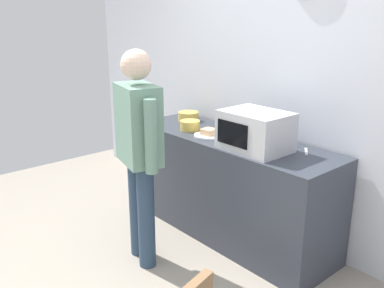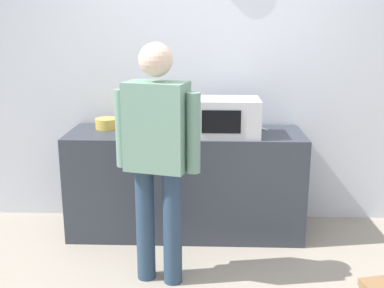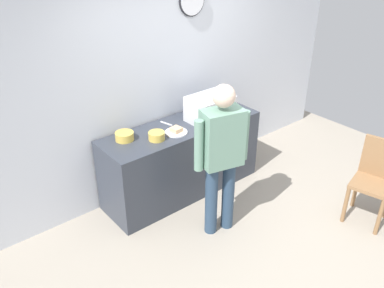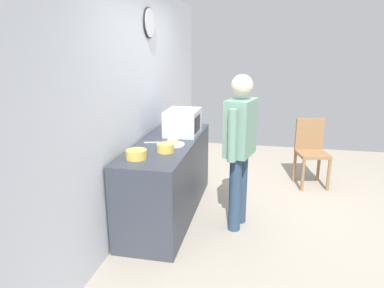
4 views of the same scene
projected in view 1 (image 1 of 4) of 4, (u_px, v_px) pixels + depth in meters
back_wall at (279, 87)px, 3.56m from camera, size 5.40×0.13×2.60m
kitchen_counter at (229, 187)px, 3.71m from camera, size 1.97×0.62×0.89m
microwave at (255, 131)px, 3.22m from camera, size 0.50×0.39×0.30m
sandwich_plate at (209, 134)px, 3.62m from camera, size 0.25×0.25×0.07m
salad_bowl at (190, 125)px, 3.81m from camera, size 0.18×0.18×0.09m
cereal_bowl at (188, 116)px, 4.13m from camera, size 0.20×0.20×0.09m
fork_utensil at (234, 132)px, 3.75m from camera, size 0.06×0.17×0.01m
spoon_utensil at (306, 151)px, 3.21m from camera, size 0.12×0.15×0.01m
person_standing at (139, 144)px, 3.15m from camera, size 0.57×0.33×1.66m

